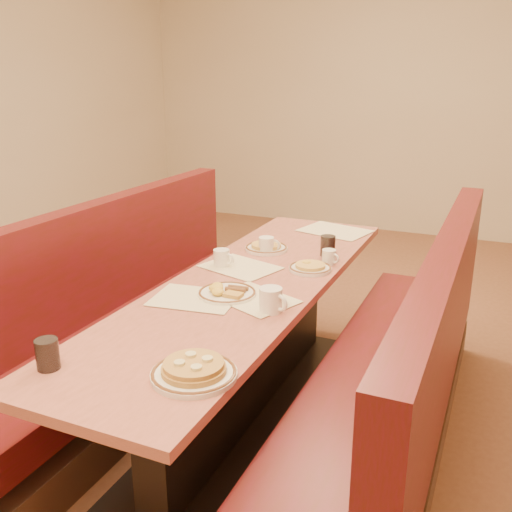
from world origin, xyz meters
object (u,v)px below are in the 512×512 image
at_px(coffee_mug_d, 267,245).
at_px(soda_tumbler_mid, 328,246).
at_px(coffee_mug_a, 271,300).
at_px(booth_left, 127,329).
at_px(coffee_mug_c, 329,257).
at_px(diner_table, 248,353).
at_px(pancake_plate, 194,371).
at_px(soda_tumbler_near, 47,354).
at_px(coffee_mug_b, 222,258).
at_px(eggs_plate, 226,292).
at_px(booth_right, 397,386).

relative_size(coffee_mug_d, soda_tumbler_mid, 1.04).
bearing_deg(coffee_mug_d, coffee_mug_a, -88.07).
distance_m(booth_left, coffee_mug_a, 1.11).
bearing_deg(coffee_mug_c, diner_table, -101.41).
relative_size(diner_table, booth_left, 1.00).
relative_size(pancake_plate, soda_tumbler_near, 2.66).
bearing_deg(diner_table, coffee_mug_b, 144.69).
bearing_deg(coffee_mug_a, booth_left, -177.92).
relative_size(coffee_mug_b, soda_tumbler_mid, 1.05).
xyz_separation_m(booth_left, coffee_mug_a, (0.97, -0.29, 0.44)).
height_order(eggs_plate, soda_tumbler_mid, soda_tumbler_mid).
bearing_deg(booth_right, eggs_plate, -164.75).
bearing_deg(diner_table, eggs_plate, -93.57).
height_order(booth_right, coffee_mug_c, booth_right).
bearing_deg(soda_tumbler_near, eggs_plate, 73.39).
relative_size(coffee_mug_a, soda_tumbler_mid, 1.21).
xyz_separation_m(diner_table, coffee_mug_a, (0.24, -0.29, 0.43)).
xyz_separation_m(booth_left, soda_tumbler_near, (0.47, -1.03, 0.44)).
distance_m(booth_left, eggs_plate, 0.85).
bearing_deg(soda_tumbler_mid, coffee_mug_a, -88.99).
relative_size(coffee_mug_a, coffee_mug_d, 1.16).
xyz_separation_m(coffee_mug_b, soda_tumbler_near, (-0.04, -1.18, 0.01)).
height_order(eggs_plate, coffee_mug_d, coffee_mug_d).
distance_m(booth_right, eggs_plate, 0.87).
xyz_separation_m(booth_left, coffee_mug_c, (1.01, 0.41, 0.43)).
bearing_deg(booth_left, soda_tumbler_mid, 29.74).
bearing_deg(booth_right, soda_tumbler_near, -133.88).
distance_m(booth_right, coffee_mug_b, 1.05).
xyz_separation_m(eggs_plate, soda_tumbler_near, (-0.25, -0.83, 0.04)).
xyz_separation_m(diner_table, booth_right, (0.73, 0.00, -0.01)).
xyz_separation_m(booth_left, soda_tumbler_mid, (0.96, 0.55, 0.44)).
bearing_deg(coffee_mug_d, booth_right, -51.10).
relative_size(diner_table, booth_right, 1.00).
relative_size(pancake_plate, coffee_mug_d, 2.46).
bearing_deg(coffee_mug_b, coffee_mug_a, -37.28).
bearing_deg(pancake_plate, soda_tumbler_near, -162.65).
relative_size(booth_right, coffee_mug_c, 25.21).
distance_m(coffee_mug_c, soda_tumbler_mid, 0.15).
distance_m(coffee_mug_b, soda_tumbler_near, 1.19).
distance_m(eggs_plate, coffee_mug_d, 0.66).
xyz_separation_m(diner_table, pancake_plate, (0.21, -0.88, 0.40)).
xyz_separation_m(coffee_mug_a, coffee_mug_c, (0.04, 0.70, -0.01)).
xyz_separation_m(pancake_plate, soda_tumbler_near, (-0.47, -0.15, 0.03)).
relative_size(booth_left, booth_right, 1.00).
xyz_separation_m(booth_right, coffee_mug_d, (-0.83, 0.45, 0.44)).
distance_m(diner_table, eggs_plate, 0.44).
bearing_deg(booth_right, coffee_mug_b, 170.84).
bearing_deg(booth_right, pancake_plate, -120.39).
height_order(coffee_mug_c, soda_tumbler_near, soda_tumbler_near).
bearing_deg(coffee_mug_b, soda_tumbler_near, -85.43).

